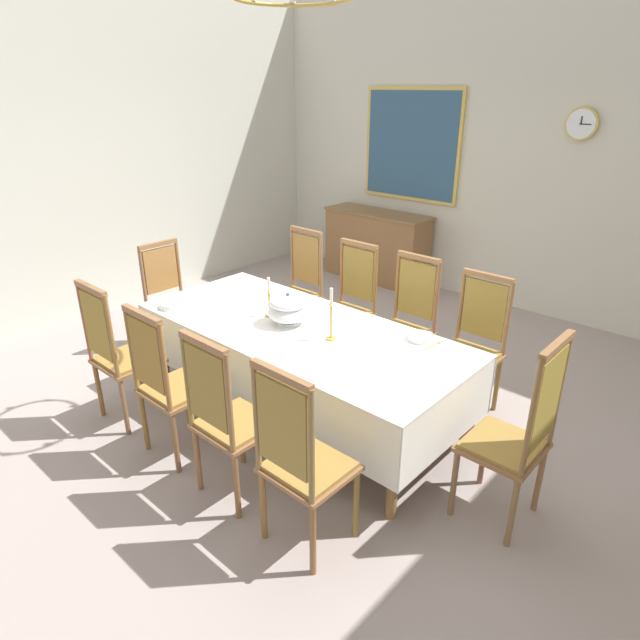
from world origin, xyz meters
TOP-DOWN VIEW (x-y plane):
  - ground at (0.00, 0.00)m, footprint 6.47×6.06m
  - back_wall at (0.00, 3.07)m, footprint 6.47×0.08m
  - left_wall at (-3.27, 0.00)m, footprint 0.08×6.06m
  - dining_table at (0.00, -0.26)m, footprint 2.58×1.10m
  - tablecloth at (0.00, -0.26)m, footprint 2.60×1.12m
  - chair_south_a at (-0.94, -1.22)m, footprint 0.44×0.42m
  - chair_north_a at (-0.94, 0.69)m, footprint 0.44×0.42m
  - chair_south_b at (-0.30, -1.22)m, footprint 0.44×0.42m
  - chair_north_b at (-0.30, 0.69)m, footprint 0.44×0.42m
  - chair_south_c at (0.33, -1.22)m, footprint 0.44×0.42m
  - chair_north_c at (0.33, 0.69)m, footprint 0.44×0.42m
  - chair_south_d at (0.94, -1.22)m, footprint 0.44×0.42m
  - chair_north_d at (0.94, 0.69)m, footprint 0.44×0.42m
  - chair_head_west at (-1.69, -0.26)m, footprint 0.42×0.44m
  - chair_head_east at (1.70, -0.26)m, footprint 0.42×0.44m
  - soup_tureen at (-0.11, -0.26)m, footprint 0.31×0.31m
  - candlestick_west at (-0.32, -0.26)m, footprint 0.07×0.07m
  - candlestick_east at (0.32, -0.26)m, footprint 0.07×0.07m
  - bowl_near_left at (-1.03, -0.67)m, footprint 0.19×0.19m
  - bowl_near_right at (0.79, 0.16)m, footprint 0.18×0.18m
  - spoon_primary at (-1.15, -0.65)m, footprint 0.05×0.18m
  - spoon_secondary at (0.91, 0.18)m, footprint 0.04×0.18m
  - sideboard at (-1.51, 2.75)m, footprint 1.44×0.48m
  - mounted_clock at (0.72, 3.00)m, footprint 0.31×0.06m
  - framed_painting at (-1.23, 3.01)m, footprint 1.34×0.05m

SIDE VIEW (x-z plane):
  - ground at x=0.00m, z-range -0.04..0.00m
  - sideboard at x=-1.51m, z-range 0.00..0.91m
  - chair_head_west at x=-1.69m, z-range 0.03..1.09m
  - chair_north_d at x=0.94m, z-range 0.02..1.12m
  - chair_south_b at x=-0.30m, z-range 0.02..1.14m
  - chair_north_b at x=-0.30m, z-range 0.02..1.14m
  - chair_north_c at x=0.33m, z-range 0.01..1.14m
  - chair_south_c at x=0.33m, z-range 0.01..1.14m
  - chair_north_a at x=-0.94m, z-range 0.01..1.15m
  - chair_south_a at x=-0.94m, z-range 0.01..1.15m
  - chair_south_d at x=0.94m, z-range 0.01..1.17m
  - chair_head_east at x=1.70m, z-range 0.00..1.22m
  - tablecloth at x=0.00m, z-range 0.40..0.85m
  - dining_table at x=0.00m, z-range 0.30..1.04m
  - spoon_primary at x=-1.15m, z-range 0.75..0.76m
  - spoon_secondary at x=0.91m, z-range 0.75..0.76m
  - bowl_near_right at x=0.79m, z-range 0.75..0.79m
  - bowl_near_left at x=-1.03m, z-range 0.75..0.79m
  - soup_tureen at x=-0.11m, z-range 0.74..0.99m
  - candlestick_west at x=-0.32m, z-range 0.71..1.03m
  - candlestick_east at x=0.32m, z-range 0.71..1.10m
  - framed_painting at x=-1.23m, z-range 1.06..2.38m
  - back_wall at x=0.00m, z-range 0.00..3.56m
  - left_wall at x=-3.27m, z-range 0.00..3.56m
  - mounted_clock at x=0.72m, z-range 1.89..2.20m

